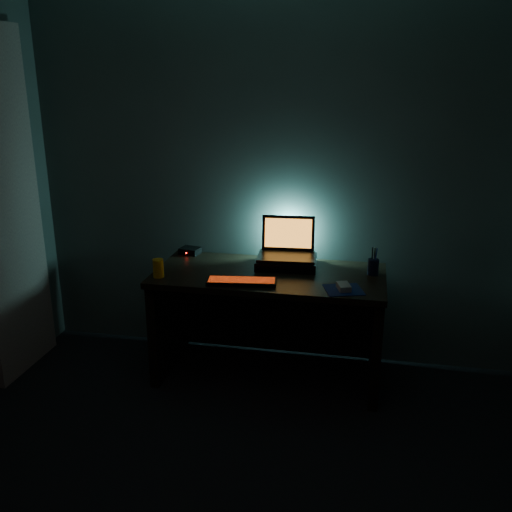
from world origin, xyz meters
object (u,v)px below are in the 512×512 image
at_px(mouse, 344,287).
at_px(router, 190,251).
at_px(juice_glass, 158,268).
at_px(keyboard, 242,281).
at_px(pen_cup, 373,267).
at_px(laptop, 287,247).

height_order(mouse, router, router).
xyz_separation_m(juice_glass, router, (0.05, 0.51, -0.04)).
relative_size(keyboard, pen_cup, 4.34).
relative_size(laptop, keyboard, 0.90).
distance_m(keyboard, mouse, 0.63).
bearing_deg(keyboard, pen_cup, 14.96).
relative_size(laptop, pen_cup, 3.89).
bearing_deg(pen_cup, juice_glass, -166.69).
bearing_deg(router, juice_glass, -84.44).
bearing_deg(mouse, juice_glass, 162.62).
xyz_separation_m(laptop, pen_cup, (0.58, -0.10, -0.07)).
distance_m(keyboard, pen_cup, 0.86).
distance_m(mouse, pen_cup, 0.36).
height_order(juice_glass, router, juice_glass).
height_order(keyboard, juice_glass, juice_glass).
bearing_deg(router, laptop, 4.23).
relative_size(keyboard, juice_glass, 3.75).
bearing_deg(keyboard, mouse, -6.46).
relative_size(laptop, router, 2.57).
bearing_deg(pen_cup, mouse, -118.12).
xyz_separation_m(pen_cup, router, (-1.29, 0.19, -0.03)).
bearing_deg(juice_glass, laptop, 28.66).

